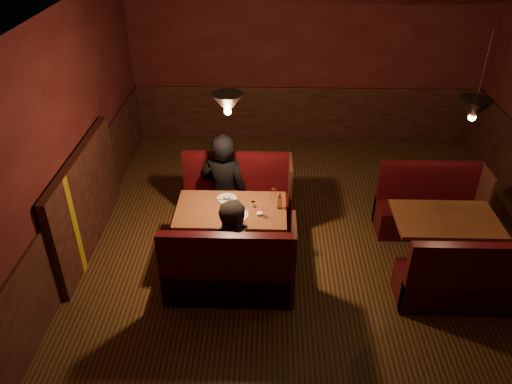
{
  "coord_description": "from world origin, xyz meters",
  "views": [
    {
      "loc": [
        -0.64,
        -4.75,
        4.07
      ],
      "look_at": [
        -0.78,
        0.18,
        0.95
      ],
      "focal_mm": 35.0,
      "sensor_mm": 36.0,
      "label": 1
    }
  ],
  "objects_px": {
    "main_table": "(233,220)",
    "main_bench_far": "(238,202)",
    "main_bench_near": "(230,276)",
    "diner_b": "(237,235)",
    "diner_a": "(223,171)",
    "second_bench_near": "(462,284)",
    "second_table": "(444,230)",
    "second_bench_far": "(427,210)"
  },
  "relations": [
    {
      "from": "main_bench_near",
      "to": "diner_b",
      "type": "relative_size",
      "value": 0.95
    },
    {
      "from": "second_bench_far",
      "to": "diner_a",
      "type": "bearing_deg",
      "value": -179.39
    },
    {
      "from": "main_table",
      "to": "main_bench_near",
      "type": "xyz_separation_m",
      "value": [
        0.01,
        -0.75,
        -0.23
      ]
    },
    {
      "from": "main_table",
      "to": "main_bench_far",
      "type": "bearing_deg",
      "value": 88.92
    },
    {
      "from": "second_bench_near",
      "to": "main_bench_far",
      "type": "bearing_deg",
      "value": 148.68
    },
    {
      "from": "diner_b",
      "to": "main_table",
      "type": "bearing_deg",
      "value": 85.74
    },
    {
      "from": "second_bench_far",
      "to": "diner_a",
      "type": "height_order",
      "value": "diner_a"
    },
    {
      "from": "main_bench_near",
      "to": "second_bench_far",
      "type": "relative_size",
      "value": 1.09
    },
    {
      "from": "main_bench_far",
      "to": "diner_a",
      "type": "height_order",
      "value": "diner_a"
    },
    {
      "from": "second_bench_far",
      "to": "main_table",
      "type": "bearing_deg",
      "value": -165.97
    },
    {
      "from": "main_bench_near",
      "to": "second_table",
      "type": "height_order",
      "value": "main_bench_near"
    },
    {
      "from": "diner_b",
      "to": "main_bench_near",
      "type": "bearing_deg",
      "value": -129.15
    },
    {
      "from": "main_bench_far",
      "to": "second_bench_near",
      "type": "bearing_deg",
      "value": -31.32
    },
    {
      "from": "main_bench_far",
      "to": "second_bench_far",
      "type": "relative_size",
      "value": 1.09
    },
    {
      "from": "second_table",
      "to": "diner_a",
      "type": "bearing_deg",
      "value": 165.56
    },
    {
      "from": "second_table",
      "to": "diner_a",
      "type": "xyz_separation_m",
      "value": [
        -2.68,
        0.69,
        0.37
      ]
    },
    {
      "from": "second_bench_near",
      "to": "diner_b",
      "type": "xyz_separation_m",
      "value": [
        -2.47,
        0.2,
        0.46
      ]
    },
    {
      "from": "diner_a",
      "to": "diner_b",
      "type": "distance_m",
      "value": 1.24
    },
    {
      "from": "main_table",
      "to": "second_table",
      "type": "distance_m",
      "value": 2.53
    },
    {
      "from": "main_table",
      "to": "second_bench_near",
      "type": "relative_size",
      "value": 0.99
    },
    {
      "from": "second_bench_far",
      "to": "second_bench_near",
      "type": "xyz_separation_m",
      "value": [
        0.0,
        -1.44,
        0.0
      ]
    },
    {
      "from": "diner_b",
      "to": "main_bench_far",
      "type": "bearing_deg",
      "value": 80.42
    },
    {
      "from": "second_table",
      "to": "second_bench_near",
      "type": "xyz_separation_m",
      "value": [
        0.03,
        -0.72,
        -0.2
      ]
    },
    {
      "from": "main_bench_near",
      "to": "second_bench_far",
      "type": "bearing_deg",
      "value": 28.65
    },
    {
      "from": "second_table",
      "to": "diner_b",
      "type": "relative_size",
      "value": 0.79
    },
    {
      "from": "main_bench_near",
      "to": "second_bench_far",
      "type": "height_order",
      "value": "main_bench_near"
    },
    {
      "from": "main_bench_far",
      "to": "diner_b",
      "type": "height_order",
      "value": "diner_b"
    },
    {
      "from": "main_table",
      "to": "main_bench_near",
      "type": "bearing_deg",
      "value": -88.92
    },
    {
      "from": "second_bench_far",
      "to": "second_bench_near",
      "type": "bearing_deg",
      "value": -90.0
    },
    {
      "from": "main_bench_far",
      "to": "main_table",
      "type": "bearing_deg",
      "value": -91.08
    },
    {
      "from": "diner_a",
      "to": "second_bench_near",
      "type": "bearing_deg",
      "value": 162.85
    },
    {
      "from": "second_table",
      "to": "second_bench_near",
      "type": "relative_size",
      "value": 0.9
    },
    {
      "from": "main_bench_far",
      "to": "second_bench_near",
      "type": "height_order",
      "value": "main_bench_far"
    },
    {
      "from": "second_bench_far",
      "to": "diner_b",
      "type": "height_order",
      "value": "diner_b"
    },
    {
      "from": "main_bench_far",
      "to": "diner_a",
      "type": "xyz_separation_m",
      "value": [
        -0.16,
        -0.14,
        0.55
      ]
    },
    {
      "from": "main_bench_near",
      "to": "second_table",
      "type": "bearing_deg",
      "value": 14.92
    },
    {
      "from": "diner_a",
      "to": "diner_b",
      "type": "bearing_deg",
      "value": 111.61
    },
    {
      "from": "main_table",
      "to": "second_bench_far",
      "type": "relative_size",
      "value": 0.99
    },
    {
      "from": "main_bench_far",
      "to": "main_bench_near",
      "type": "distance_m",
      "value": 1.5
    },
    {
      "from": "second_bench_far",
      "to": "diner_b",
      "type": "distance_m",
      "value": 2.8
    },
    {
      "from": "main_table",
      "to": "main_bench_far",
      "type": "relative_size",
      "value": 0.91
    },
    {
      "from": "second_bench_far",
      "to": "second_bench_near",
      "type": "height_order",
      "value": "same"
    }
  ]
}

